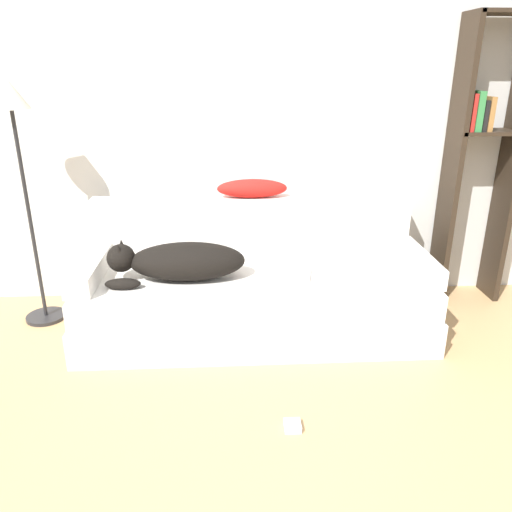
{
  "coord_description": "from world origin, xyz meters",
  "views": [
    {
      "loc": [
        -0.12,
        -1.14,
        1.59
      ],
      "look_at": [
        0.03,
        1.61,
        0.54
      ],
      "focal_mm": 35.0,
      "sensor_mm": 36.0,
      "label": 1
    }
  ],
  "objects": [
    {
      "name": "wall_back",
      "position": [
        0.0,
        2.32,
        1.35
      ],
      "size": [
        6.88,
        0.06,
        2.7
      ],
      "color": "silver",
      "rests_on": "ground_plane"
    },
    {
      "name": "couch",
      "position": [
        0.03,
        1.7,
        0.19
      ],
      "size": [
        2.15,
        0.85,
        0.39
      ],
      "color": "silver",
      "rests_on": "ground_plane"
    },
    {
      "name": "couch_backrest",
      "position": [
        0.03,
        2.06,
        0.59
      ],
      "size": [
        2.11,
        0.15,
        0.39
      ],
      "color": "silver",
      "rests_on": "couch"
    },
    {
      "name": "couch_arm_left",
      "position": [
        -0.97,
        1.7,
        0.45
      ],
      "size": [
        0.15,
        0.66,
        0.12
      ],
      "color": "silver",
      "rests_on": "couch"
    },
    {
      "name": "couch_arm_right",
      "position": [
        1.03,
        1.7,
        0.45
      ],
      "size": [
        0.15,
        0.66,
        0.12
      ],
      "color": "silver",
      "rests_on": "couch"
    },
    {
      "name": "dog",
      "position": [
        -0.42,
        1.64,
        0.51
      ],
      "size": [
        0.82,
        0.32,
        0.24
      ],
      "color": "black",
      "rests_on": "couch"
    },
    {
      "name": "laptop",
      "position": [
        0.21,
        1.65,
        0.4
      ],
      "size": [
        0.36,
        0.29,
        0.02
      ],
      "rotation": [
        0.0,
        0.0,
        -0.21
      ],
      "color": "silver",
      "rests_on": "couch"
    },
    {
      "name": "throw_pillow",
      "position": [
        0.03,
        2.05,
        0.85
      ],
      "size": [
        0.46,
        0.15,
        0.12
      ],
      "color": "red",
      "rests_on": "couch_backrest"
    },
    {
      "name": "bookshelf",
      "position": [
        1.58,
        2.14,
        1.07
      ],
      "size": [
        0.44,
        0.26,
        1.91
      ],
      "color": "#2D2319",
      "rests_on": "ground_plane"
    },
    {
      "name": "floor_lamp",
      "position": [
        -1.37,
        1.93,
        1.17
      ],
      "size": [
        0.26,
        0.26,
        1.53
      ],
      "color": "#232326",
      "rests_on": "ground_plane"
    },
    {
      "name": "power_adapter",
      "position": [
        0.16,
        0.74,
        0.02
      ],
      "size": [
        0.08,
        0.08,
        0.03
      ],
      "color": "silver",
      "rests_on": "ground_plane"
    }
  ]
}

